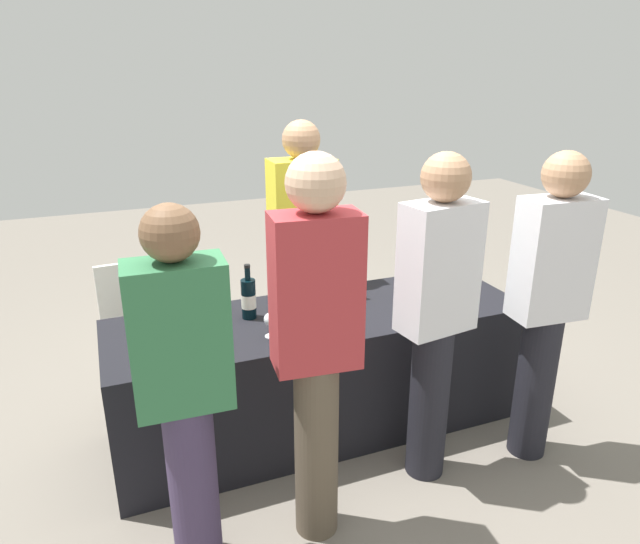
# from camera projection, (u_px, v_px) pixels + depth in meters

# --- Properties ---
(ground_plane) EXTENTS (12.00, 12.00, 0.00)m
(ground_plane) POSITION_uv_depth(u_px,v_px,m) (320.00, 423.00, 3.44)
(ground_plane) COLOR slate
(tasting_table) EXTENTS (2.34, 0.74, 0.72)m
(tasting_table) POSITION_uv_depth(u_px,v_px,m) (320.00, 371.00, 3.32)
(tasting_table) COLOR black
(tasting_table) RESTS_ON ground_plane
(wine_bottle_0) EXTENTS (0.07, 0.07, 0.31)m
(wine_bottle_0) POSITION_uv_depth(u_px,v_px,m) (171.00, 304.00, 3.04)
(wine_bottle_0) COLOR black
(wine_bottle_0) RESTS_ON tasting_table
(wine_bottle_1) EXTENTS (0.08, 0.08, 0.30)m
(wine_bottle_1) POSITION_uv_depth(u_px,v_px,m) (202.00, 308.00, 3.01)
(wine_bottle_1) COLOR black
(wine_bottle_1) RESTS_ON tasting_table
(wine_bottle_2) EXTENTS (0.08, 0.08, 0.31)m
(wine_bottle_2) POSITION_uv_depth(u_px,v_px,m) (249.00, 298.00, 3.11)
(wine_bottle_2) COLOR black
(wine_bottle_2) RESTS_ON tasting_table
(wine_bottle_3) EXTENTS (0.07, 0.07, 0.31)m
(wine_bottle_3) POSITION_uv_depth(u_px,v_px,m) (296.00, 293.00, 3.18)
(wine_bottle_3) COLOR black
(wine_bottle_3) RESTS_ON tasting_table
(wine_bottle_4) EXTENTS (0.08, 0.08, 0.31)m
(wine_bottle_4) POSITION_uv_depth(u_px,v_px,m) (323.00, 282.00, 3.35)
(wine_bottle_4) COLOR black
(wine_bottle_4) RESTS_ON tasting_table
(wine_bottle_5) EXTENTS (0.07, 0.07, 0.32)m
(wine_bottle_5) POSITION_uv_depth(u_px,v_px,m) (345.00, 279.00, 3.38)
(wine_bottle_5) COLOR black
(wine_bottle_5) RESTS_ON tasting_table
(wine_bottle_6) EXTENTS (0.08, 0.08, 0.33)m
(wine_bottle_6) POSITION_uv_depth(u_px,v_px,m) (439.00, 263.00, 3.63)
(wine_bottle_6) COLOR black
(wine_bottle_6) RESTS_ON tasting_table
(wine_glass_0) EXTENTS (0.07, 0.07, 0.13)m
(wine_glass_0) POSITION_uv_depth(u_px,v_px,m) (271.00, 320.00, 2.90)
(wine_glass_0) COLOR silver
(wine_glass_0) RESTS_ON tasting_table
(wine_glass_1) EXTENTS (0.07, 0.07, 0.13)m
(wine_glass_1) POSITION_uv_depth(u_px,v_px,m) (285.00, 311.00, 3.01)
(wine_glass_1) COLOR silver
(wine_glass_1) RESTS_ON tasting_table
(wine_glass_2) EXTENTS (0.07, 0.07, 0.13)m
(wine_glass_2) POSITION_uv_depth(u_px,v_px,m) (339.00, 302.00, 3.12)
(wine_glass_2) COLOR silver
(wine_glass_2) RESTS_ON tasting_table
(wine_glass_3) EXTENTS (0.07, 0.07, 0.13)m
(wine_glass_3) POSITION_uv_depth(u_px,v_px,m) (403.00, 300.00, 3.15)
(wine_glass_3) COLOR silver
(wine_glass_3) RESTS_ON tasting_table
(wine_glass_4) EXTENTS (0.07, 0.07, 0.13)m
(wine_glass_4) POSITION_uv_depth(u_px,v_px,m) (459.00, 283.00, 3.39)
(wine_glass_4) COLOR silver
(wine_glass_4) RESTS_ON tasting_table
(ice_bucket) EXTENTS (0.19, 0.19, 0.20)m
(ice_bucket) POSITION_uv_depth(u_px,v_px,m) (423.00, 276.00, 3.48)
(ice_bucket) COLOR silver
(ice_bucket) RESTS_ON tasting_table
(server_pouring) EXTENTS (0.40, 0.23, 1.73)m
(server_pouring) POSITION_uv_depth(u_px,v_px,m) (302.00, 246.00, 3.64)
(server_pouring) COLOR #3F3351
(server_pouring) RESTS_ON ground_plane
(guest_0) EXTENTS (0.38, 0.22, 1.59)m
(guest_0) POSITION_uv_depth(u_px,v_px,m) (184.00, 386.00, 2.21)
(guest_0) COLOR #3F3351
(guest_0) RESTS_ON ground_plane
(guest_1) EXTENTS (0.37, 0.23, 1.74)m
(guest_1) POSITION_uv_depth(u_px,v_px,m) (316.00, 340.00, 2.35)
(guest_1) COLOR brown
(guest_1) RESTS_ON ground_plane
(guest_2) EXTENTS (0.39, 0.25, 1.68)m
(guest_2) POSITION_uv_depth(u_px,v_px,m) (436.00, 310.00, 2.74)
(guest_2) COLOR black
(guest_2) RESTS_ON ground_plane
(guest_3) EXTENTS (0.38, 0.23, 1.66)m
(guest_3) POSITION_uv_depth(u_px,v_px,m) (547.00, 299.00, 2.90)
(guest_3) COLOR black
(guest_3) RESTS_ON ground_plane
(menu_board) EXTENTS (0.54, 0.07, 0.86)m
(menu_board) POSITION_uv_depth(u_px,v_px,m) (145.00, 323.00, 3.76)
(menu_board) COLOR white
(menu_board) RESTS_ON ground_plane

